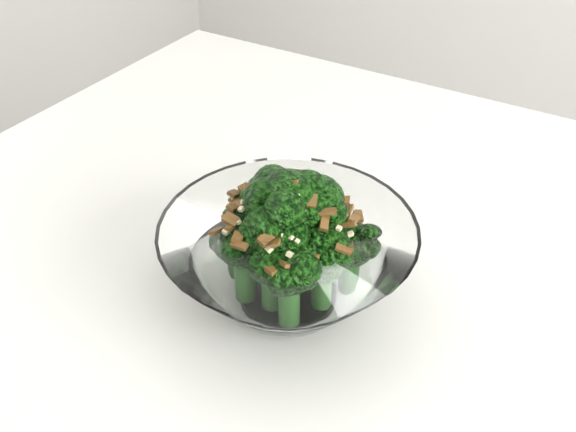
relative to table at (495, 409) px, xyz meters
The scene contains 2 objects.
table is the anchor object (origin of this frame).
broccoli_dish 0.21m from the table, 165.25° to the right, with size 0.20×0.20×0.12m.
Camera 1 is at (0.13, -0.30, 1.12)m, focal length 40.00 mm.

